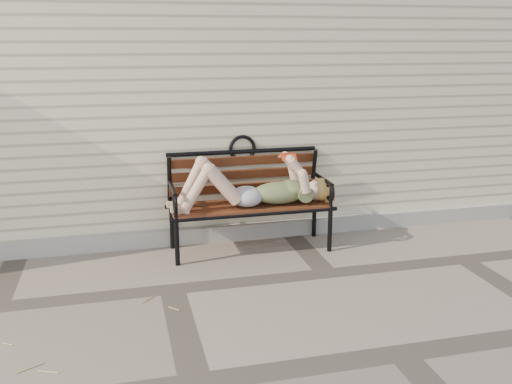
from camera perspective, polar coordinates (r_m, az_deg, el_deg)
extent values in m
plane|color=gray|center=(4.44, -8.35, -9.59)|extent=(80.00, 80.00, 0.00)
cube|color=beige|center=(7.04, -11.39, 12.07)|extent=(8.00, 4.00, 3.00)
cube|color=#AFAA9E|center=(5.30, -9.46, -4.55)|extent=(8.00, 0.10, 0.15)
cylinder|color=black|center=(4.80, -7.91, -4.97)|extent=(0.04, 0.04, 0.41)
cylinder|color=black|center=(5.18, -8.41, -3.44)|extent=(0.04, 0.04, 0.41)
cylinder|color=black|center=(5.10, 7.40, -3.71)|extent=(0.04, 0.04, 0.41)
cylinder|color=black|center=(5.47, 5.85, -2.37)|extent=(0.04, 0.04, 0.41)
cube|color=#522B15|center=(5.03, -0.58, -1.39)|extent=(1.39, 0.45, 0.03)
cylinder|color=black|center=(4.85, -0.01, -2.27)|extent=(1.46, 0.04, 0.04)
cylinder|color=black|center=(5.23, -1.10, -0.96)|extent=(1.46, 0.04, 0.04)
torus|color=black|center=(5.21, -1.37, 4.36)|extent=(0.25, 0.03, 0.25)
ellipsoid|color=#0B424F|center=(5.04, 2.33, -0.08)|extent=(0.49, 0.28, 0.19)
ellipsoid|color=#0B424F|center=(5.06, 3.52, 0.35)|extent=(0.24, 0.27, 0.15)
ellipsoid|color=#A5A5A9|center=(4.97, -0.92, -0.45)|extent=(0.27, 0.31, 0.17)
sphere|color=#DEB096|center=(5.15, 6.14, 0.17)|extent=(0.20, 0.20, 0.20)
ellipsoid|color=gold|center=(5.16, 6.62, 0.25)|extent=(0.23, 0.23, 0.21)
cube|color=#B73114|center=(4.98, 3.18, 3.83)|extent=(0.13, 0.02, 0.02)
cube|color=beige|center=(4.95, 3.31, 3.47)|extent=(0.13, 0.08, 0.05)
cube|color=beige|center=(5.02, 3.05, 3.64)|extent=(0.13, 0.08, 0.05)
cube|color=#B73114|center=(4.95, 3.32, 3.50)|extent=(0.14, 0.09, 0.05)
cube|color=#B73114|center=(5.02, 3.04, 3.69)|extent=(0.14, 0.09, 0.05)
cylinder|color=tan|center=(4.57, -15.20, -9.16)|extent=(0.12, 0.02, 0.01)
cylinder|color=tan|center=(4.73, -21.83, -8.90)|extent=(0.14, 0.09, 0.01)
cylinder|color=tan|center=(3.61, -19.66, -16.47)|extent=(0.07, 0.07, 0.01)
cylinder|color=tan|center=(4.50, -13.90, -9.42)|extent=(0.13, 0.09, 0.01)
cylinder|color=tan|center=(3.84, -16.17, -14.12)|extent=(0.02, 0.12, 0.01)
cylinder|color=tan|center=(4.24, -19.08, -11.45)|extent=(0.08, 0.06, 0.01)
cylinder|color=tan|center=(4.22, -22.00, -11.88)|extent=(0.01, 0.08, 0.01)
cylinder|color=tan|center=(3.99, -11.92, -12.66)|extent=(0.02, 0.12, 0.01)
cylinder|color=tan|center=(4.13, -14.15, -11.77)|extent=(0.04, 0.12, 0.01)
cylinder|color=tan|center=(3.95, -10.06, -12.86)|extent=(0.09, 0.02, 0.01)
cylinder|color=tan|center=(3.44, -8.04, -17.35)|extent=(0.08, 0.08, 0.01)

